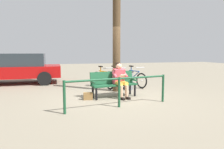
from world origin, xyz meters
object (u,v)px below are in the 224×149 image
Objects in this scene: litter_bin at (129,81)px; bicycle_red at (134,79)px; handbag at (88,96)px; parked_car at (17,68)px; bicycle_purple at (116,79)px; bench at (113,82)px; person_reading at (120,78)px; tree_trunk at (117,42)px; bicycle_green at (103,79)px.

litter_bin is 0.80m from bicycle_red.
handbag is at bearing 34.97° from litter_bin.
bicycle_purple is at bearing 153.54° from parked_car.
handbag is 0.40× the size of litter_bin.
bench is 0.29m from person_reading.
tree_trunk is 2.42× the size of bicycle_red.
person_reading is at bearing 58.03° from litter_bin.
tree_trunk is at bearing -71.91° from bicycle_red.
bicycle_purple is 0.38× the size of parked_car.
person_reading is 1.60× the size of litter_bin.
handbag is at bearing -4.27° from person_reading.
parked_car is (3.72, -4.06, 0.27)m from bench.
tree_trunk is 2.05m from bicycle_red.
bicycle_red is at bearing 155.78° from parked_car.
parked_car is at bearing -136.48° from bicycle_purple.
handbag is at bearing -69.31° from bicycle_red.
litter_bin is 1.18m from bicycle_green.
bicycle_red reaches higher than bench.
bench is 2.20× the size of litter_bin.
bicycle_green is at bearing -107.57° from bicycle_purple.
person_reading reaches higher than bicycle_purple.
bicycle_purple is (0.78, -0.14, 0.00)m from bicycle_red.
bicycle_red is 0.79m from bicycle_purple.
bench is 0.39× the size of parked_car.
litter_bin reaches higher than handbag.
person_reading reaches higher than bench.
handbag is (1.12, 0.10, -0.54)m from person_reading.
person_reading is 0.75× the size of bicycle_purple.
bicycle_purple is (-0.46, -2.00, -0.31)m from person_reading.
litter_bin is at bearing 147.66° from parked_car.
tree_trunk is 5.30m from parked_car.
handbag is at bearing 123.33° from parked_car.
person_reading is 5.74m from parked_car.
bicycle_green is (0.14, -1.97, -0.31)m from person_reading.
tree_trunk is 1.67m from litter_bin.
person_reading is at bearing -32.72° from bicycle_purple.
parked_car is at bearing -56.88° from handbag.
person_reading is 0.29× the size of parked_car.
parked_car reaches higher than person_reading.
bicycle_red is at bearing -132.96° from person_reading.
bicycle_green is 4.40m from parked_car.
person_reading is 0.75× the size of bicycle_red.
handbag is at bearing -45.46° from bicycle_green.
bicycle_green reaches higher than bench.
litter_bin is at bearing -131.26° from person_reading.
bicycle_red is at bearing -142.90° from tree_trunk.
bicycle_purple is (-0.65, -1.86, -0.15)m from bench.
bicycle_green is at bearing -95.11° from person_reading.
tree_trunk is 1.85m from bicycle_green.
tree_trunk is 0.92× the size of parked_car.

